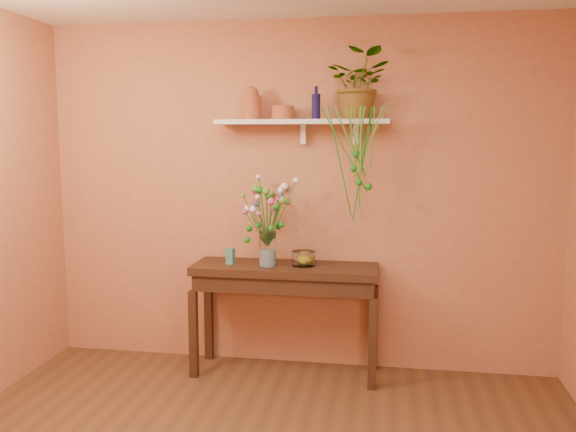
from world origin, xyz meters
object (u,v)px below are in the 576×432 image
object	(u,v)px
terracotta_jug	(251,104)
spider_plant	(360,84)
glass_vase	(268,251)
bouquet	(268,204)
glass_bowl	(303,259)
sideboard	(285,281)
blue_bottle	(316,106)

from	to	relation	value
terracotta_jug	spider_plant	distance (m)	0.82
glass_vase	bouquet	size ratio (longest dim) A/B	0.50
bouquet	glass_bowl	world-z (taller)	bouquet
sideboard	spider_plant	size ratio (longest dim) A/B	2.78
sideboard	terracotta_jug	distance (m)	1.36
blue_bottle	glass_vase	world-z (taller)	blue_bottle
spider_plant	blue_bottle	bearing A→B (deg)	-175.98
spider_plant	glass_vase	distance (m)	1.41
blue_bottle	spider_plant	xyz separation A→B (m)	(0.32, 0.02, 0.15)
sideboard	terracotta_jug	bearing A→B (deg)	162.47
sideboard	terracotta_jug	world-z (taller)	terracotta_jug
sideboard	spider_plant	world-z (taller)	spider_plant
terracotta_jug	blue_bottle	xyz separation A→B (m)	(0.49, 0.02, -0.02)
blue_bottle	glass_bowl	bearing A→B (deg)	-131.12
bouquet	glass_bowl	distance (m)	0.50
sideboard	glass_bowl	world-z (taller)	glass_bowl
spider_plant	glass_vase	xyz separation A→B (m)	(-0.66, -0.18, -1.23)
blue_bottle	bouquet	size ratio (longest dim) A/B	0.46
terracotta_jug	glass_bowl	world-z (taller)	terracotta_jug
glass_vase	bouquet	distance (m)	0.36
blue_bottle	glass_bowl	xyz separation A→B (m)	(-0.08, -0.09, -1.14)
blue_bottle	spider_plant	distance (m)	0.35
terracotta_jug	spider_plant	size ratio (longest dim) A/B	0.49
glass_vase	bouquet	xyz separation A→B (m)	(0.00, 0.00, 0.36)
bouquet	spider_plant	bearing A→B (deg)	14.98
terracotta_jug	blue_bottle	distance (m)	0.49
sideboard	bouquet	world-z (taller)	bouquet
sideboard	glass_vase	size ratio (longest dim) A/B	5.27
glass_bowl	sideboard	bearing A→B (deg)	-174.16
glass_bowl	blue_bottle	bearing A→B (deg)	48.88
glass_vase	bouquet	world-z (taller)	bouquet
spider_plant	glass_bowl	size ratio (longest dim) A/B	2.82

